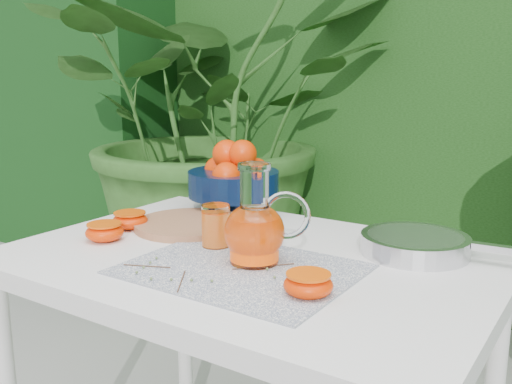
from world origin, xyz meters
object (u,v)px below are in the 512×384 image
Objects in this scene: white_table at (251,291)px; cutting_board at (190,224)px; juice_pitcher at (256,229)px; saute_pan at (417,244)px; fruit_bowl at (234,178)px.

cutting_board is (-0.24, 0.09, 0.09)m from white_table.
juice_pitcher is 0.35m from saute_pan.
cutting_board is 0.54m from saute_pan.
saute_pan is at bearing 33.31° from white_table.
fruit_bowl reaches higher than cutting_board.
cutting_board is 0.32m from juice_pitcher.
saute_pan is (0.29, 0.19, 0.10)m from white_table.
cutting_board is at bearing -85.28° from fruit_bowl.
white_table is 0.27m from cutting_board.
cutting_board is 1.37× the size of juice_pitcher.
white_table is 0.43m from fruit_bowl.
juice_pitcher is at bearing -49.30° from fruit_bowl.
cutting_board is at bearing -169.21° from saute_pan.
saute_pan is (0.53, 0.10, 0.01)m from cutting_board.
juice_pitcher is at bearing -25.94° from cutting_board.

